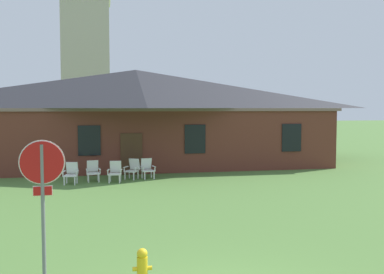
# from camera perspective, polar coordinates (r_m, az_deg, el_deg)

# --- Properties ---
(brick_building) EXTENTS (22.25, 10.40, 5.70)m
(brick_building) POSITION_cam_1_polar(r_m,az_deg,el_deg) (27.63, -7.17, 2.75)
(brick_building) COLOR brown
(brick_building) RESTS_ON ground
(dome_tower) EXTENTS (5.18, 5.18, 20.66)m
(dome_tower) POSITION_cam_1_polar(r_m,az_deg,el_deg) (49.09, -13.42, 10.84)
(dome_tower) COLOR #BCB29E
(dome_tower) RESTS_ON ground
(stop_sign) EXTENTS (0.81, 0.07, 2.80)m
(stop_sign) POSITION_cam_1_polar(r_m,az_deg,el_deg) (8.51, -18.60, -5.82)
(stop_sign) COLOR slate
(stop_sign) RESTS_ON ground
(lawn_chair_by_porch) EXTENTS (0.71, 0.75, 0.96)m
(lawn_chair_by_porch) POSITION_cam_1_polar(r_m,az_deg,el_deg) (20.52, -15.21, -4.44)
(lawn_chair_by_porch) COLOR white
(lawn_chair_by_porch) RESTS_ON ground
(lawn_chair_near_door) EXTENTS (0.69, 0.72, 0.96)m
(lawn_chair_near_door) POSITION_cam_1_polar(r_m,az_deg,el_deg) (20.96, -12.58, -4.22)
(lawn_chair_near_door) COLOR silver
(lawn_chair_near_door) RESTS_ON ground
(lawn_chair_left_end) EXTENTS (0.70, 0.74, 0.96)m
(lawn_chair_left_end) POSITION_cam_1_polar(r_m,az_deg,el_deg) (20.58, -9.81, -4.34)
(lawn_chair_left_end) COLOR silver
(lawn_chair_left_end) RESTS_ON ground
(lawn_chair_middle) EXTENTS (0.83, 0.86, 0.96)m
(lawn_chair_middle) POSITION_cam_1_polar(r_m,az_deg,el_deg) (21.36, -7.61, -4.02)
(lawn_chair_middle) COLOR silver
(lawn_chair_middle) RESTS_ON ground
(lawn_chair_right_end) EXTENTS (0.72, 0.76, 0.96)m
(lawn_chair_right_end) POSITION_cam_1_polar(r_m,az_deg,el_deg) (21.44, -5.75, -3.97)
(lawn_chair_right_end) COLOR white
(lawn_chair_right_end) RESTS_ON ground
(fire_hydrant) EXTENTS (0.36, 0.28, 0.79)m
(fire_hydrant) POSITION_cam_1_polar(r_m,az_deg,el_deg) (8.64, -6.39, -16.61)
(fire_hydrant) COLOR gold
(fire_hydrant) RESTS_ON ground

